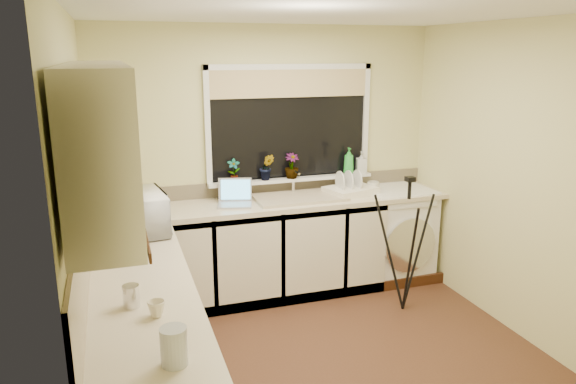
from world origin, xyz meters
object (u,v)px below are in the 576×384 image
(laptop, at_px, (235,198))
(washing_machine, at_px, (393,233))
(kettle, at_px, (142,225))
(plant_a, at_px, (234,171))
(plant_b, at_px, (267,167))
(soap_bottle_clear, at_px, (361,162))
(soap_bottle_green, at_px, (349,161))
(cup_back, at_px, (373,186))
(glass_jug, at_px, (174,346))
(steel_jar, at_px, (131,296))
(dish_rack, at_px, (351,191))
(tripod, at_px, (406,245))
(microwave, at_px, (140,213))
(cup_left, at_px, (156,309))
(plant_c, at_px, (292,166))

(laptop, bearing_deg, washing_machine, 16.16)
(kettle, bearing_deg, plant_a, 45.81)
(plant_b, bearing_deg, soap_bottle_clear, 0.90)
(soap_bottle_green, bearing_deg, cup_back, -40.94)
(glass_jug, relative_size, steel_jar, 1.42)
(dish_rack, bearing_deg, plant_b, 150.86)
(washing_machine, xyz_separation_m, soap_bottle_clear, (-0.29, 0.18, 0.70))
(dish_rack, distance_m, plant_a, 1.12)
(glass_jug, xyz_separation_m, soap_bottle_green, (1.99, 2.60, 0.19))
(steel_jar, height_order, soap_bottle_clear, soap_bottle_clear)
(tripod, distance_m, cup_back, 0.79)
(washing_machine, distance_m, cup_back, 0.55)
(dish_rack, relative_size, plant_a, 2.06)
(tripod, bearing_deg, washing_machine, 55.04)
(washing_machine, height_order, glass_jug, glass_jug)
(tripod, xyz_separation_m, microwave, (-2.18, 0.14, 0.45))
(dish_rack, distance_m, steel_jar, 2.74)
(microwave, distance_m, cup_left, 1.40)
(soap_bottle_clear, bearing_deg, plant_a, -179.70)
(microwave, height_order, plant_a, plant_a)
(washing_machine, relative_size, soap_bottle_clear, 4.32)
(glass_jug, bearing_deg, dish_rack, 51.34)
(laptop, relative_size, microwave, 0.65)
(kettle, xyz_separation_m, tripod, (2.18, 0.02, -0.41))
(microwave, bearing_deg, glass_jug, 173.45)
(steel_jar, bearing_deg, dish_rack, 40.68)
(soap_bottle_green, relative_size, cup_left, 2.86)
(plant_b, xyz_separation_m, cup_left, (-1.19, -2.13, -0.23))
(washing_machine, distance_m, cup_left, 3.17)
(steel_jar, height_order, plant_a, plant_a)
(kettle, height_order, tripod, tripod)
(washing_machine, distance_m, soap_bottle_green, 0.86)
(soap_bottle_clear, bearing_deg, cup_left, -135.32)
(dish_rack, relative_size, glass_jug, 2.62)
(plant_a, xyz_separation_m, soap_bottle_clear, (1.28, 0.01, -0.00))
(kettle, distance_m, plant_c, 1.69)
(laptop, distance_m, plant_c, 0.66)
(tripod, relative_size, microwave, 2.21)
(laptop, bearing_deg, glass_jug, -93.36)
(plant_a, height_order, cup_left, plant_a)
(dish_rack, bearing_deg, soap_bottle_clear, 30.03)
(plant_c, distance_m, cup_back, 0.82)
(steel_jar, distance_m, soap_bottle_green, 2.92)
(washing_machine, height_order, laptop, laptop)
(plant_b, height_order, cup_back, plant_b)
(plant_b, bearing_deg, glass_jug, -114.04)
(plant_c, height_order, soap_bottle_clear, plant_c)
(washing_machine, height_order, tripod, tripod)
(laptop, distance_m, glass_jug, 2.53)
(plant_b, bearing_deg, plant_c, 0.49)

